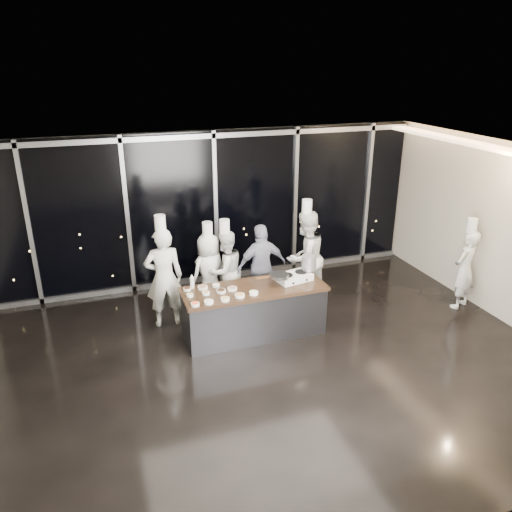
# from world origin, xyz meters

# --- Properties ---
(ground) EXTENTS (9.00, 9.00, 0.00)m
(ground) POSITION_xyz_m (0.00, 0.00, 0.00)
(ground) COLOR black
(ground) RESTS_ON ground
(room_shell) EXTENTS (9.02, 7.02, 3.21)m
(room_shell) POSITION_xyz_m (0.18, 0.00, 2.25)
(room_shell) COLOR #BFB6A3
(room_shell) RESTS_ON ground
(window_wall) EXTENTS (8.90, 0.11, 3.20)m
(window_wall) POSITION_xyz_m (0.00, 3.43, 1.60)
(window_wall) COLOR black
(window_wall) RESTS_ON ground
(demo_counter) EXTENTS (2.46, 0.86, 0.90)m
(demo_counter) POSITION_xyz_m (0.00, 0.90, 0.45)
(demo_counter) COLOR #3D3D43
(demo_counter) RESTS_ON ground
(stove) EXTENTS (0.66, 0.47, 0.14)m
(stove) POSITION_xyz_m (0.76, 0.96, 0.96)
(stove) COLOR silver
(stove) RESTS_ON demo_counter
(frying_pan) EXTENTS (0.61, 0.39, 0.06)m
(frying_pan) POSITION_xyz_m (0.44, 0.88, 1.07)
(frying_pan) COLOR slate
(frying_pan) RESTS_ON stove
(stock_pot) EXTENTS (0.30, 0.30, 0.26)m
(stock_pot) POSITION_xyz_m (1.07, 1.03, 1.17)
(stock_pot) COLOR #B1B1B4
(stock_pot) RESTS_ON stove
(prep_bowls) EXTENTS (1.15, 0.72, 0.05)m
(prep_bowls) POSITION_xyz_m (-0.66, 0.84, 0.93)
(prep_bowls) COLOR white
(prep_bowls) RESTS_ON demo_counter
(squeeze_bottle) EXTENTS (0.07, 0.07, 0.26)m
(squeeze_bottle) POSITION_xyz_m (-0.99, 1.22, 1.02)
(squeeze_bottle) COLOR white
(squeeze_bottle) RESTS_ON demo_counter
(chef_far_left) EXTENTS (0.68, 0.46, 2.07)m
(chef_far_left) POSITION_xyz_m (-1.38, 1.76, 0.94)
(chef_far_left) COLOR silver
(chef_far_left) RESTS_ON ground
(chef_left) EXTENTS (0.87, 0.72, 1.75)m
(chef_left) POSITION_xyz_m (-0.49, 2.11, 0.77)
(chef_left) COLOR silver
(chef_left) RESTS_ON ground
(chef_center) EXTENTS (0.92, 0.82, 1.79)m
(chef_center) POSITION_xyz_m (-0.19, 2.03, 0.79)
(chef_center) COLOR silver
(chef_center) RESTS_ON ground
(guest) EXTENTS (1.01, 0.47, 1.68)m
(guest) POSITION_xyz_m (0.48, 1.85, 0.84)
(guest) COLOR #15163B
(guest) RESTS_ON ground
(chef_right) EXTENTS (1.10, 1.00, 2.08)m
(chef_right) POSITION_xyz_m (1.36, 1.82, 0.93)
(chef_right) COLOR silver
(chef_right) RESTS_ON ground
(chef_side) EXTENTS (0.67, 0.57, 1.80)m
(chef_side) POSITION_xyz_m (4.13, 0.59, 0.81)
(chef_side) COLOR silver
(chef_side) RESTS_ON ground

